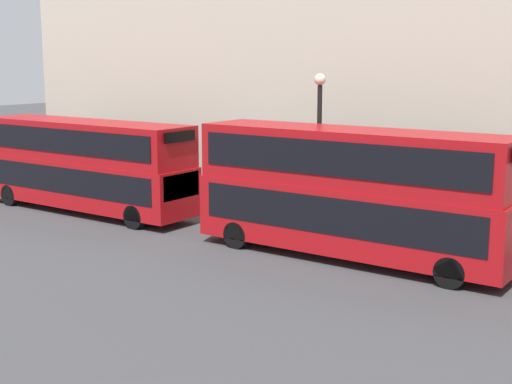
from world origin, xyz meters
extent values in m
cube|color=#A80F14|center=(1.60, 17.84, 1.47)|extent=(2.55, 11.30, 2.25)
cube|color=#A80F14|center=(1.60, 17.84, 3.56)|extent=(2.50, 11.07, 1.93)
cube|color=black|center=(1.60, 17.84, 1.74)|extent=(2.59, 10.39, 1.26)
cube|color=black|center=(1.60, 17.84, 3.66)|extent=(2.59, 10.39, 1.16)
cylinder|color=black|center=(0.48, 13.79, 0.50)|extent=(0.30, 1.00, 1.00)
cylinder|color=black|center=(2.73, 13.79, 0.50)|extent=(0.30, 1.00, 1.00)
cylinder|color=black|center=(0.48, 21.88, 0.50)|extent=(0.30, 1.00, 1.00)
cylinder|color=black|center=(2.73, 21.88, 0.50)|extent=(0.30, 1.00, 1.00)
cube|color=#A80F14|center=(1.60, 31.22, 1.38)|extent=(2.55, 11.43, 2.05)
cube|color=#A80F14|center=(1.60, 31.22, 3.27)|extent=(2.50, 11.20, 1.74)
cube|color=black|center=(1.60, 31.22, 1.62)|extent=(2.59, 10.51, 1.15)
cube|color=black|center=(1.60, 31.22, 3.36)|extent=(2.59, 10.51, 1.04)
cube|color=black|center=(1.60, 25.53, 1.79)|extent=(2.17, 0.06, 1.03)
cube|color=black|center=(1.60, 25.53, 3.79)|extent=(1.78, 0.06, 0.42)
cylinder|color=black|center=(0.48, 27.10, 0.50)|extent=(0.30, 1.00, 1.00)
cylinder|color=black|center=(2.73, 27.10, 0.50)|extent=(0.30, 1.00, 1.00)
cylinder|color=black|center=(0.48, 35.33, 0.50)|extent=(0.30, 1.00, 1.00)
cylinder|color=black|center=(2.73, 35.33, 0.50)|extent=(0.30, 1.00, 1.00)
cylinder|color=black|center=(3.27, 20.07, 2.95)|extent=(0.18, 0.18, 5.90)
sphere|color=beige|center=(3.27, 20.07, 6.12)|extent=(0.44, 0.44, 0.44)
cylinder|color=brown|center=(4.01, 40.97, 0.71)|extent=(0.36, 0.36, 1.43)
sphere|color=tan|center=(4.01, 40.97, 1.54)|extent=(0.22, 0.22, 0.22)
camera|label=1|loc=(-19.83, 6.60, 6.85)|focal=50.00mm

